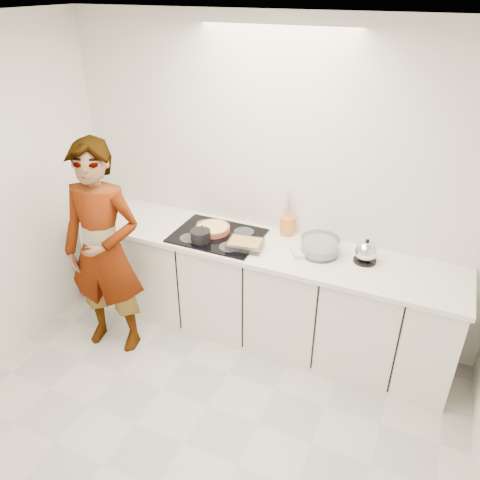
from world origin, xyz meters
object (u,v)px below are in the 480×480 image
at_px(hob, 217,235).
at_px(tart_dish, 213,228).
at_px(baking_dish, 245,244).
at_px(cook, 104,251).
at_px(kettle, 366,252).
at_px(mixing_bowl, 320,247).
at_px(utensil_crock, 287,225).
at_px(saucepan, 201,236).

relative_size(hob, tart_dish, 1.94).
distance_m(baking_dish, cook, 1.12).
distance_m(hob, baking_dish, 0.31).
bearing_deg(hob, kettle, 4.70).
xyz_separation_m(baking_dish, mixing_bowl, (0.56, 0.16, 0.02)).
distance_m(baking_dish, mixing_bowl, 0.58).
height_order(tart_dish, kettle, kettle).
bearing_deg(baking_dish, utensil_crock, 58.82).
distance_m(tart_dish, baking_dish, 0.38).
height_order(hob, tart_dish, tart_dish).
relative_size(utensil_crock, cook, 0.09).
bearing_deg(tart_dish, saucepan, -95.27).
height_order(tart_dish, baking_dish, baking_dish).
relative_size(saucepan, utensil_crock, 1.32).
relative_size(tart_dish, kettle, 1.75).
bearing_deg(cook, tart_dish, 33.73).
bearing_deg(baking_dish, cook, -154.23).
distance_m(saucepan, baking_dish, 0.37).
distance_m(baking_dish, utensil_crock, 0.43).
height_order(mixing_bowl, cook, cook).
relative_size(tart_dish, baking_dish, 1.24).
distance_m(hob, cook, 0.92).
relative_size(hob, saucepan, 3.46).
xyz_separation_m(baking_dish, cook, (-1.01, -0.49, -0.05)).
distance_m(hob, tart_dish, 0.08).
relative_size(mixing_bowl, kettle, 1.53).
xyz_separation_m(saucepan, cook, (-0.64, -0.43, -0.07)).
height_order(hob, kettle, kettle).
xyz_separation_m(hob, tart_dish, (-0.06, 0.04, 0.03)).
distance_m(mixing_bowl, kettle, 0.35).
relative_size(kettle, cook, 0.12).
height_order(saucepan, kettle, kettle).
bearing_deg(cook, utensil_crock, 25.08).
bearing_deg(tart_dish, cook, -136.57).
bearing_deg(mixing_bowl, hob, -175.34).
height_order(mixing_bowl, utensil_crock, utensil_crock).
bearing_deg(cook, saucepan, 24.60).
relative_size(tart_dish, utensil_crock, 2.34).
distance_m(hob, kettle, 1.20).
bearing_deg(tart_dish, baking_dish, -20.50).
bearing_deg(saucepan, tart_dish, 84.73).
bearing_deg(hob, baking_dish, -17.30).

